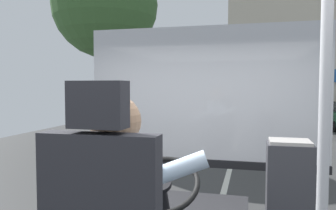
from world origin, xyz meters
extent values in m
cube|color=#393939|center=(0.00, 8.80, -0.03)|extent=(18.00, 44.00, 0.05)
cube|color=silver|center=(0.00, 8.80, 0.00)|extent=(0.12, 39.60, 0.00)
cube|color=#28282D|center=(-0.07, -0.68, 1.95)|extent=(0.22, 0.10, 0.18)
cube|color=black|center=(-0.07, -0.34, 1.55)|extent=(0.06, 0.01, 0.37)
sphere|color=#A37A5B|center=(-0.07, -0.52, 1.88)|extent=(0.22, 0.22, 0.22)
cylinder|color=silver|center=(0.04, -0.28, 1.57)|extent=(0.54, 0.21, 0.27)
cylinder|color=silver|center=(-0.18, -0.28, 1.57)|extent=(0.54, 0.21, 0.27)
cylinder|color=black|center=(-0.07, 0.30, 1.21)|extent=(0.07, 0.27, 0.40)
torus|color=black|center=(-0.07, 0.20, 1.39)|extent=(0.52, 0.47, 0.28)
cylinder|color=black|center=(-0.07, 0.20, 1.39)|extent=(0.14, 0.14, 0.10)
cylinder|color=#B7B7BC|center=(0.76, -0.45, 1.68)|extent=(0.04, 0.04, 1.95)
cube|color=#9E9993|center=(0.72, 0.31, 1.68)|extent=(0.24, 0.21, 0.02)
cube|color=silver|center=(0.00, 1.62, 1.95)|extent=(2.50, 0.01, 1.40)
cube|color=black|center=(0.00, 1.62, 1.21)|extent=(2.50, 0.08, 0.08)
cylinder|color=#4C3828|center=(-3.84, 7.52, 1.72)|extent=(0.30, 0.30, 3.44)
sphere|color=#375C2D|center=(-3.84, 7.52, 4.47)|extent=(3.17, 3.17, 3.17)
cylinder|color=black|center=(4.12, 16.71, 0.25)|extent=(0.14, 0.49, 0.49)
cylinder|color=black|center=(4.12, 14.04, 0.25)|extent=(0.14, 0.49, 0.49)
camera|label=1|loc=(0.49, -1.82, 2.02)|focal=35.27mm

